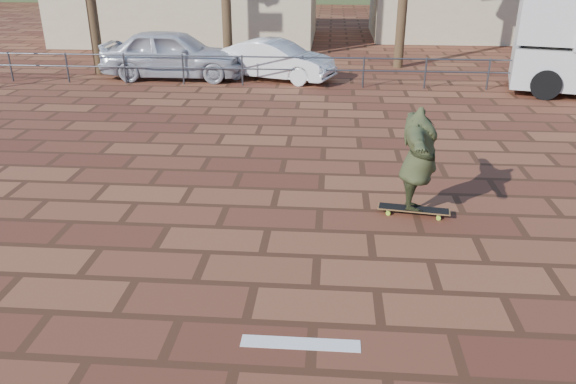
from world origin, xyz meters
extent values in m
plane|color=brown|center=(0.00, 0.00, 0.00)|extent=(120.00, 120.00, 0.00)
cube|color=white|center=(0.70, -1.20, 0.00)|extent=(1.40, 0.22, 0.01)
cylinder|color=#47494F|center=(-10.00, 12.00, 0.50)|extent=(0.06, 0.06, 1.00)
cylinder|color=#47494F|center=(-8.00, 12.00, 0.50)|extent=(0.06, 0.06, 1.00)
cylinder|color=#47494F|center=(-6.00, 12.00, 0.50)|extent=(0.06, 0.06, 1.00)
cylinder|color=#47494F|center=(-4.00, 12.00, 0.50)|extent=(0.06, 0.06, 1.00)
cylinder|color=#47494F|center=(-2.00, 12.00, 0.50)|extent=(0.06, 0.06, 1.00)
cylinder|color=#47494F|center=(0.00, 12.00, 0.50)|extent=(0.06, 0.06, 1.00)
cylinder|color=#47494F|center=(2.00, 12.00, 0.50)|extent=(0.06, 0.06, 1.00)
cylinder|color=#47494F|center=(4.00, 12.00, 0.50)|extent=(0.06, 0.06, 1.00)
cylinder|color=#47494F|center=(6.00, 12.00, 0.50)|extent=(0.06, 0.06, 1.00)
cylinder|color=#47494F|center=(8.00, 12.00, 0.50)|extent=(0.06, 0.06, 1.00)
cylinder|color=#47494F|center=(0.00, 12.00, 0.95)|extent=(24.00, 0.05, 0.05)
cylinder|color=#47494F|center=(0.00, 12.00, 0.55)|extent=(24.00, 0.05, 0.05)
cube|color=olive|center=(2.45, 2.40, 0.11)|extent=(1.25, 0.44, 0.02)
cube|color=black|center=(2.45, 2.40, 0.12)|extent=(1.20, 0.41, 0.00)
cube|color=silver|center=(2.03, 2.46, 0.07)|extent=(0.10, 0.21, 0.03)
cube|color=silver|center=(2.87, 2.34, 0.07)|extent=(0.10, 0.21, 0.03)
cylinder|color=#ADDD2E|center=(2.01, 2.34, 0.04)|extent=(0.08, 0.04, 0.08)
cylinder|color=#ADDD2E|center=(2.05, 2.58, 0.04)|extent=(0.08, 0.04, 0.08)
cylinder|color=#ADDD2E|center=(2.85, 2.22, 0.04)|extent=(0.08, 0.04, 0.08)
cylinder|color=#ADDD2E|center=(2.89, 2.46, 0.04)|extent=(0.08, 0.04, 0.08)
imported|color=#353B20|center=(2.45, 2.40, 1.02)|extent=(0.74, 2.24, 1.80)
cube|color=silver|center=(7.62, 12.03, 2.23)|extent=(2.34, 2.82, 1.34)
cube|color=black|center=(6.91, 12.22, 1.73)|extent=(0.54, 1.85, 0.72)
cylinder|color=black|center=(7.43, 10.87, 0.45)|extent=(0.94, 0.53, 0.89)
cylinder|color=black|center=(8.02, 13.14, 0.45)|extent=(0.94, 0.53, 0.89)
imported|color=silver|center=(-4.57, 13.00, 0.84)|extent=(4.96, 2.04, 1.68)
imported|color=white|center=(-0.99, 13.00, 0.67)|extent=(4.31, 2.72, 1.34)
camera|label=1|loc=(0.97, -6.49, 4.26)|focal=35.00mm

